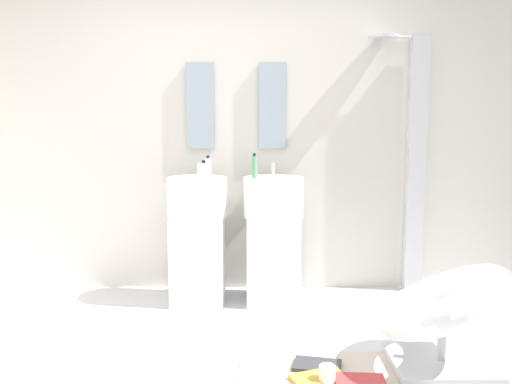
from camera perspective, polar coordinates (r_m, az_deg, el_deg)
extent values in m
cube|color=silver|center=(3.30, -2.77, -18.30)|extent=(4.80, 3.60, 0.04)
cube|color=beige|center=(4.61, -1.85, 6.16)|extent=(4.80, 0.10, 2.60)
cube|color=white|center=(4.37, -5.79, -6.80)|extent=(0.40, 0.40, 0.67)
cylinder|color=white|center=(4.27, -5.88, -0.53)|extent=(0.45, 0.45, 0.30)
cylinder|color=#B7BABF|center=(4.37, -5.74, 2.31)|extent=(0.02, 0.02, 0.10)
cube|color=white|center=(4.35, 1.86, -6.84)|extent=(0.40, 0.40, 0.67)
cylinder|color=white|center=(4.25, 1.89, -0.53)|extent=(0.45, 0.45, 0.30)
cylinder|color=#B7BABF|center=(4.35, 1.85, 2.31)|extent=(0.02, 0.02, 0.10)
cube|color=#8C9EA8|center=(4.56, -5.56, 8.70)|extent=(0.22, 0.03, 0.68)
cube|color=#8C9EA8|center=(4.54, 1.80, 8.73)|extent=(0.22, 0.03, 0.68)
cube|color=#B7BABF|center=(4.69, 16.04, 2.52)|extent=(0.14, 0.08, 2.05)
cylinder|color=#B7BABF|center=(4.65, 14.75, 14.95)|extent=(0.30, 0.02, 0.02)
cylinder|color=#B7BABF|center=(4.59, 12.97, 15.11)|extent=(0.24, 0.24, 0.02)
cube|color=#B7BABF|center=(3.49, 18.34, -16.27)|extent=(0.56, 0.50, 0.06)
cylinder|color=#B7BABF|center=(3.42, 18.46, -13.67)|extent=(0.05, 0.05, 0.34)
torus|color=white|center=(3.36, 18.61, -10.49)|extent=(1.03, 1.03, 0.49)
cube|color=beige|center=(3.25, 7.69, -18.24)|extent=(1.00, 0.68, 0.01)
cube|color=gold|center=(3.21, 6.48, -18.24)|extent=(0.33, 0.25, 0.02)
cube|color=#B73838|center=(3.21, 10.59, -18.32)|extent=(0.27, 0.16, 0.03)
cube|color=#38383D|center=(3.35, 6.31, -17.10)|extent=(0.30, 0.23, 0.02)
cylinder|color=white|center=(3.16, 7.33, -17.92)|extent=(0.09, 0.09, 0.10)
cylinder|color=white|center=(4.15, -5.18, 2.15)|extent=(0.05, 0.05, 0.12)
cylinder|color=black|center=(4.15, -5.20, 3.10)|extent=(0.03, 0.03, 0.02)
cylinder|color=#59996B|center=(4.16, -0.05, 2.54)|extent=(0.04, 0.04, 0.17)
cylinder|color=black|center=(4.15, -0.05, 3.82)|extent=(0.02, 0.02, 0.02)
cylinder|color=silver|center=(4.13, -4.77, 2.38)|extent=(0.04, 0.04, 0.15)
cylinder|color=black|center=(4.12, -4.78, 3.58)|extent=(0.02, 0.02, 0.02)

